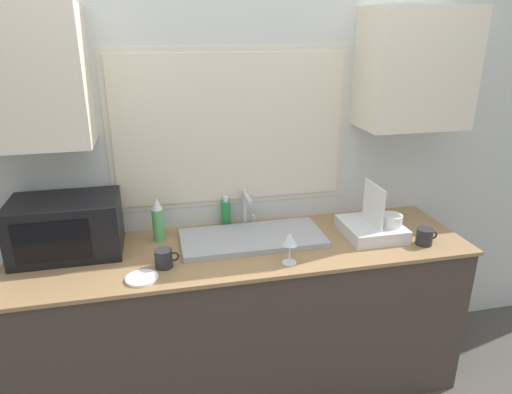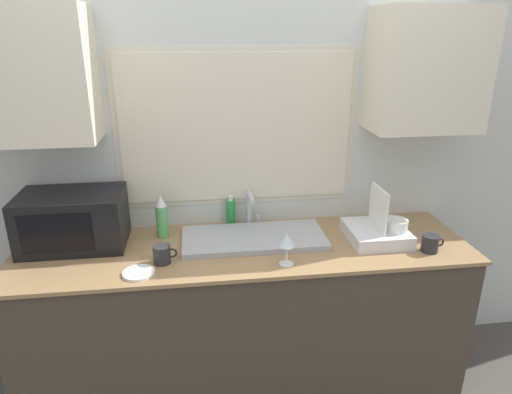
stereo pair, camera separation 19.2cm
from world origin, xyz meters
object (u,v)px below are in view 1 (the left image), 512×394
Objects in this scene: spray_bottle at (158,220)px; soap_bottle at (226,213)px; dish_rack at (373,226)px; microwave at (67,227)px; wine_glass at (290,240)px; faucet at (246,206)px; mug_near_sink at (164,258)px.

spray_bottle is 1.34× the size of soap_bottle.
dish_rack is at bearing -21.77° from soap_bottle.
wine_glass is at bearing -18.49° from microwave.
microwave is at bearing -174.31° from spray_bottle.
mug_near_sink is (-0.47, -0.36, -0.09)m from faucet.
mug_near_sink is (-1.12, -0.11, -0.01)m from dish_rack.
wine_glass is (0.22, -0.50, 0.04)m from soap_bottle.
dish_rack reaches higher than soap_bottle.
soap_bottle is 0.55m from mug_near_sink.
spray_bottle is at bearing 146.84° from wine_glass.
spray_bottle is (-1.14, 0.19, 0.06)m from dish_rack.
soap_bottle is (-0.76, 0.30, 0.03)m from dish_rack.
faucet is 0.47m from wine_glass.
spray_bottle is at bearing 170.28° from dish_rack.
microwave reaches higher than spray_bottle.
microwave is at bearing -169.45° from soap_bottle.
microwave is (-0.93, -0.10, 0.01)m from faucet.
dish_rack reaches higher than spray_bottle.
dish_rack is (1.58, -0.15, -0.09)m from microwave.
microwave reaches higher than faucet.
soap_bottle is at bearing 114.13° from wine_glass.
wine_glass is at bearing -33.16° from spray_bottle.
faucet is 1.37× the size of wine_glass.
mug_near_sink is at bearing -142.72° from faucet.
wine_glass is (0.60, -0.39, 0.01)m from spray_bottle.
soap_bottle is (0.82, 0.15, -0.06)m from microwave.
microwave is 1.10m from wine_glass.
microwave is at bearing 150.72° from mug_near_sink.
dish_rack is 2.76× the size of mug_near_sink.
soap_bottle is 1.54× the size of mug_near_sink.
microwave reaches higher than mug_near_sink.
soap_bottle is 0.55m from wine_glass.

